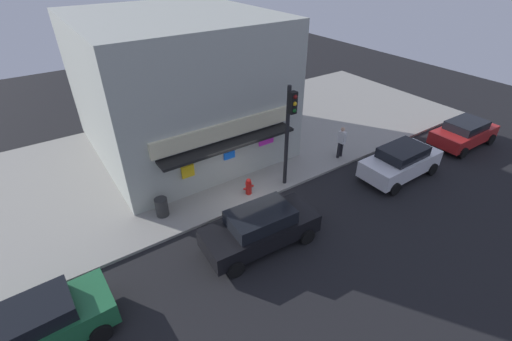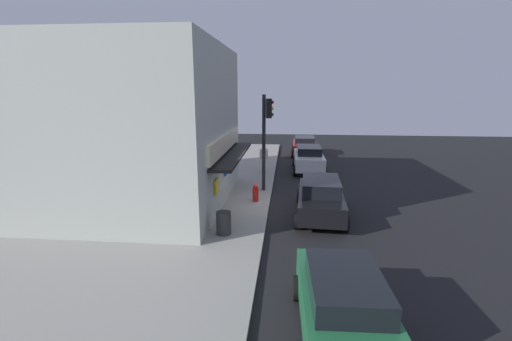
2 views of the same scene
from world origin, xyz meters
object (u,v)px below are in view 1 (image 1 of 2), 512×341
trash_can (162,207)px  parked_car_green (34,328)px  fire_hydrant (249,186)px  traffic_light (289,125)px  pedestrian (341,141)px  parked_car_black (260,227)px  parked_car_white (401,161)px  parked_car_red (464,132)px

trash_can → parked_car_green: parked_car_green is taller
fire_hydrant → parked_car_green: parked_car_green is taller
fire_hydrant → parked_car_green: size_ratio=0.19×
traffic_light → pedestrian: size_ratio=2.76×
traffic_light → parked_car_black: 4.78m
fire_hydrant → parked_car_white: size_ratio=0.19×
traffic_light → fire_hydrant: size_ratio=5.95×
parked_car_white → parked_car_red: (5.85, 0.02, -0.07)m
trash_can → parked_car_black: size_ratio=0.18×
trash_can → parked_car_green: size_ratio=0.19×
parked_car_red → traffic_light: bearing=167.4°
fire_hydrant → parked_car_black: parked_car_black is taller
trash_can → pedestrian: (9.80, -0.76, 0.55)m
parked_car_black → parked_car_red: (14.35, 0.05, -0.05)m
traffic_light → fire_hydrant: traffic_light is taller
parked_car_white → traffic_light: bearing=154.6°
pedestrian → parked_car_red: (7.08, -2.85, -0.31)m
trash_can → fire_hydrant: bearing=-11.6°
parked_car_green → fire_hydrant: bearing=16.7°
pedestrian → parked_car_green: (-14.89, -2.72, -0.27)m
parked_car_black → parked_car_white: 8.50m
parked_car_black → parked_car_white: parked_car_white is taller
fire_hydrant → parked_car_white: bearing=-21.6°
pedestrian → trash_can: bearing=175.6°
fire_hydrant → pedestrian: (5.93, 0.03, 0.57)m
parked_car_green → parked_car_red: parked_car_green is taller
parked_car_red → trash_can: bearing=167.9°
pedestrian → parked_car_green: 15.14m
pedestrian → parked_car_red: size_ratio=0.43×
parked_car_black → parked_car_red: parked_car_black is taller
fire_hydrant → trash_can: (-3.87, 0.79, 0.02)m
parked_car_green → traffic_light: bearing=12.1°
fire_hydrant → parked_car_white: (7.16, -2.84, 0.32)m
fire_hydrant → pedestrian: size_ratio=0.46×
traffic_light → parked_car_green: 11.40m
pedestrian → parked_car_red: 7.64m
pedestrian → parked_car_red: pedestrian is taller
trash_can → parked_car_green: (-5.09, -3.48, 0.28)m
traffic_light → fire_hydrant: bearing=169.7°
trash_can → pedestrian: pedestrian is taller
traffic_light → trash_can: traffic_light is taller
traffic_light → parked_car_green: (-10.89, -2.34, -2.43)m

